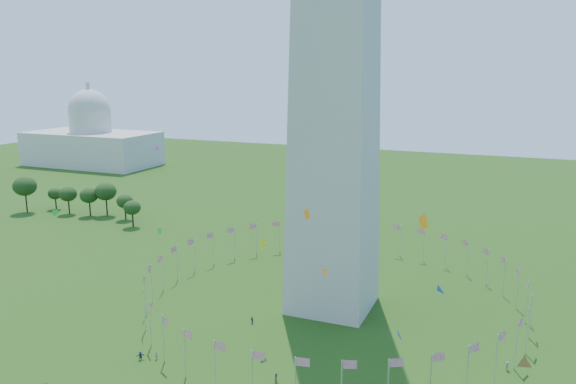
% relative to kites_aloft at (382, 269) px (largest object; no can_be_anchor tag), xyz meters
% --- Properties ---
extents(flag_ring, '(80.24, 80.24, 9.00)m').
position_rel_kites_aloft_xyz_m(flag_ring, '(-17.36, 29.51, -16.40)').
color(flag_ring, silver).
rests_on(flag_ring, ground).
extents(capitol_building, '(70.00, 35.00, 46.00)m').
position_rel_kites_aloft_xyz_m(capitol_building, '(-197.36, 159.51, 2.10)').
color(capitol_building, beige).
rests_on(capitol_building, ground).
extents(kites_aloft, '(107.58, 74.84, 35.11)m').
position_rel_kites_aloft_xyz_m(kites_aloft, '(0.00, 0.00, 0.00)').
color(kites_aloft, blue).
rests_on(kites_aloft, ground).
extents(tree_line_west, '(55.37, 15.35, 13.00)m').
position_rel_kites_aloft_xyz_m(tree_line_west, '(-126.51, 70.06, -15.47)').
color(tree_line_west, '#274C19').
rests_on(tree_line_west, ground).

